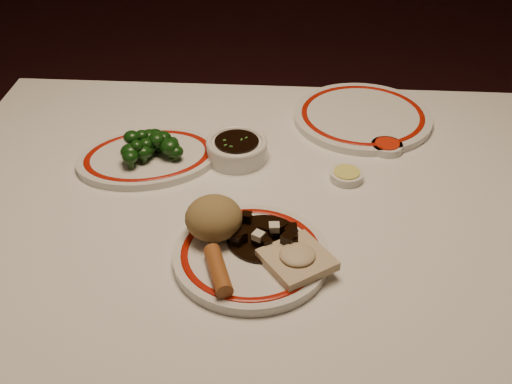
% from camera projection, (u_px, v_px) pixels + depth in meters
% --- Properties ---
extents(dining_table, '(1.20, 0.90, 0.75)m').
position_uv_depth(dining_table, '(249.00, 234.00, 1.24)').
color(dining_table, white).
rests_on(dining_table, ground).
extents(main_plate, '(0.27, 0.27, 0.02)m').
position_uv_depth(main_plate, '(251.00, 255.00, 1.03)').
color(main_plate, silver).
rests_on(main_plate, dining_table).
extents(rice_mound, '(0.09, 0.09, 0.07)m').
position_uv_depth(rice_mound, '(214.00, 218.00, 1.05)').
color(rice_mound, olive).
rests_on(rice_mound, main_plate).
extents(spring_roll, '(0.06, 0.10, 0.03)m').
position_uv_depth(spring_roll, '(218.00, 270.00, 0.98)').
color(spring_roll, '#9D5626').
rests_on(spring_roll, main_plate).
extents(fried_wonton, '(0.13, 0.13, 0.03)m').
position_uv_depth(fried_wonton, '(297.00, 258.00, 1.00)').
color(fried_wonton, '#C3AD8A').
rests_on(fried_wonton, main_plate).
extents(stirfry_heap, '(0.12, 0.12, 0.03)m').
position_uv_depth(stirfry_heap, '(266.00, 236.00, 1.05)').
color(stirfry_heap, black).
rests_on(stirfry_heap, main_plate).
extents(broccoli_plate, '(0.33, 0.31, 0.02)m').
position_uv_depth(broccoli_plate, '(148.00, 157.00, 1.27)').
color(broccoli_plate, silver).
rests_on(broccoli_plate, dining_table).
extents(broccoli_pile, '(0.12, 0.12, 0.05)m').
position_uv_depth(broccoli_pile, '(150.00, 144.00, 1.25)').
color(broccoli_pile, '#23471C').
rests_on(broccoli_pile, broccoli_plate).
extents(soy_bowl, '(0.12, 0.12, 0.04)m').
position_uv_depth(soy_bowl, '(237.00, 150.00, 1.27)').
color(soy_bowl, silver).
rests_on(soy_bowl, dining_table).
extents(sweet_sour_dish, '(0.06, 0.06, 0.02)m').
position_uv_depth(sweet_sour_dish, '(387.00, 147.00, 1.30)').
color(sweet_sour_dish, silver).
rests_on(sweet_sour_dish, dining_table).
extents(mustard_dish, '(0.06, 0.06, 0.02)m').
position_uv_depth(mustard_dish, '(346.00, 176.00, 1.22)').
color(mustard_dish, silver).
rests_on(mustard_dish, dining_table).
extents(far_plate, '(0.34, 0.34, 0.02)m').
position_uv_depth(far_plate, '(362.00, 116.00, 1.40)').
color(far_plate, silver).
rests_on(far_plate, dining_table).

